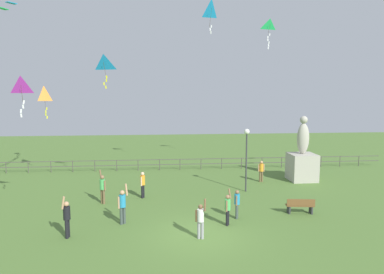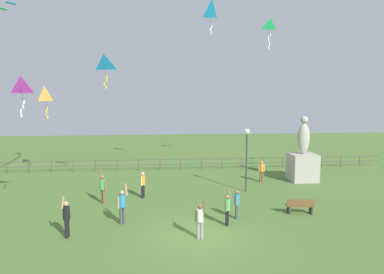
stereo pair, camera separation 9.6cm
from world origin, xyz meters
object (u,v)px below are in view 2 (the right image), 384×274
Objects in this scene: person_0 at (143,183)px; person_4 at (200,219)px; park_bench at (300,206)px; person_7 at (122,204)px; kite_0 at (212,9)px; kite_4 at (21,87)px; statue_monument at (303,161)px; person_6 at (237,202)px; person_2 at (227,207)px; kite_1 at (45,95)px; kite_2 at (104,63)px; person_3 at (103,187)px; person_5 at (66,216)px; person_1 at (262,170)px; lamppost at (247,146)px; kite_3 at (271,25)px.

person_4 reaches higher than person_0.
person_0 is at bearing 156.75° from park_bench.
kite_0 is (5.79, 9.09, 11.65)m from person_7.
person_7 is 7.67m from kite_4.
park_bench is 15.32m from kite_0.
person_6 is (-6.67, -7.50, -0.58)m from statue_monument.
kite_1 is at bearing 137.88° from person_2.
park_bench is at bearing -66.51° from kite_0.
statue_monument reaches higher than person_6.
person_2 is (-7.34, -8.39, -0.54)m from statue_monument.
kite_2 is at bearing 122.10° from person_4.
kite_4 is at bearing -142.67° from kite_0.
kite_1 is (-5.21, 6.73, 5.40)m from person_3.
park_bench is 0.64× the size of kite_0.
kite_2 is (-11.18, 5.83, 8.04)m from park_bench.
park_bench is 19.72m from kite_1.
person_5 is 17.71m from kite_0.
kite_2 reaches higher than person_2.
person_1 is 0.71× the size of kite_2.
kite_0 is 14.04m from kite_1.
person_6 is at bearing -173.90° from park_bench.
kite_2 is at bearing -174.29° from person_1.
lamppost reaches higher than person_1.
person_3 is at bearing -159.14° from person_1.
statue_monument is 2.94× the size of person_0.
person_2 is 1.12m from person_6.
kite_3 is (-1.45, 4.15, 10.67)m from statue_monument.
person_6 is (-3.60, -0.38, 0.41)m from park_bench.
person_4 is 17.00m from kite_1.
lamppost reaches higher than person_3.
person_0 is 7.10m from person_4.
statue_monument is 1.15× the size of lamppost.
kite_2 is (-14.24, -1.29, 7.05)m from statue_monument.
kite_1 is at bearing 110.79° from person_5.
person_5 is (-7.54, -0.80, 0.08)m from person_2.
kite_3 reaches higher than person_4.
statue_monument is at bearing 31.74° from person_5.
person_7 is at bearing -10.92° from kite_4.
person_7 is 1.00× the size of kite_4.
person_2 is 7.86m from person_3.
person_6 is at bearing -131.61° from statue_monument.
kite_4 is (-4.90, 0.94, 5.83)m from person_7.
kite_4 is at bearing -145.63° from kite_3.
kite_1 is at bearing 127.77° from person_3.
kite_2 is (-7.58, 6.21, 7.63)m from person_6.
statue_monument is 17.49m from person_5.
kite_1 is (-12.52, 1.04, -6.26)m from kite_0.
kite_2 is at bearing 85.46° from person_5.
statue_monument is 15.95m from kite_2.
person_5 is 0.81× the size of kite_1.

